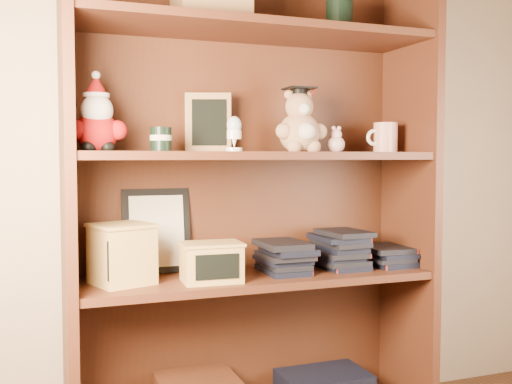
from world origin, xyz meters
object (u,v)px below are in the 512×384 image
(bookcase, at_px, (250,204))
(treats_box, at_px, (122,253))
(teacher_mug, at_px, (385,138))
(grad_teddy_bear, at_px, (300,127))

(bookcase, height_order, treats_box, bookcase)
(teacher_mug, distance_m, treats_box, 0.98)
(teacher_mug, bearing_deg, bookcase, 174.05)
(bookcase, distance_m, grad_teddy_bear, 0.30)
(grad_teddy_bear, xyz_separation_m, teacher_mug, (0.33, 0.01, -0.03))
(grad_teddy_bear, bearing_deg, bookcase, 159.81)
(bookcase, height_order, teacher_mug, bookcase)
(bookcase, bearing_deg, treats_box, -173.17)
(teacher_mug, relative_size, treats_box, 0.55)
(grad_teddy_bear, distance_m, treats_box, 0.70)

